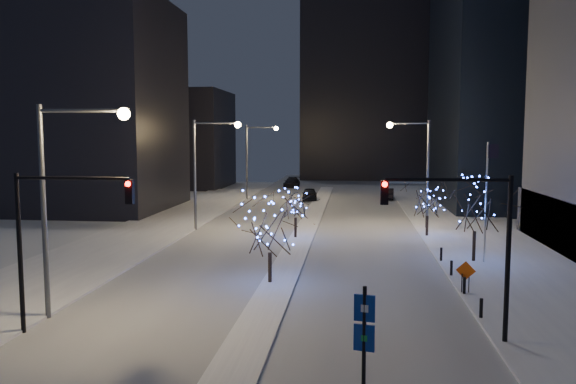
# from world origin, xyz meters

# --- Properties ---
(ground) EXTENTS (160.00, 160.00, 0.00)m
(ground) POSITION_xyz_m (0.00, 0.00, 0.00)
(ground) COLOR white
(ground) RESTS_ON ground
(road) EXTENTS (20.00, 130.00, 0.02)m
(road) POSITION_xyz_m (0.00, 35.00, 0.01)
(road) COLOR silver
(road) RESTS_ON ground
(median) EXTENTS (2.00, 80.00, 0.15)m
(median) POSITION_xyz_m (0.00, 30.00, 0.07)
(median) COLOR white
(median) RESTS_ON ground
(east_sidewalk) EXTENTS (10.00, 90.00, 0.15)m
(east_sidewalk) POSITION_xyz_m (15.00, 20.00, 0.07)
(east_sidewalk) COLOR white
(east_sidewalk) RESTS_ON ground
(west_sidewalk) EXTENTS (8.00, 90.00, 0.15)m
(west_sidewalk) POSITION_xyz_m (-14.00, 20.00, 0.07)
(west_sidewalk) COLOR white
(west_sidewalk) RESTS_ON ground
(filler_west_near) EXTENTS (22.00, 18.00, 24.00)m
(filler_west_near) POSITION_xyz_m (-28.00, 40.00, 12.00)
(filler_west_near) COLOR black
(filler_west_near) RESTS_ON ground
(filler_west_far) EXTENTS (18.00, 16.00, 16.00)m
(filler_west_far) POSITION_xyz_m (-26.00, 70.00, 8.00)
(filler_west_far) COLOR black
(filler_west_far) RESTS_ON ground
(horizon_block) EXTENTS (24.00, 14.00, 42.00)m
(horizon_block) POSITION_xyz_m (6.00, 92.00, 21.00)
(horizon_block) COLOR black
(horizon_block) RESTS_ON ground
(street_lamp_w_near) EXTENTS (4.40, 0.56, 10.00)m
(street_lamp_w_near) POSITION_xyz_m (-8.94, 2.00, 6.50)
(street_lamp_w_near) COLOR #595E66
(street_lamp_w_near) RESTS_ON ground
(street_lamp_w_mid) EXTENTS (4.40, 0.56, 10.00)m
(street_lamp_w_mid) POSITION_xyz_m (-8.94, 27.00, 6.50)
(street_lamp_w_mid) COLOR #595E66
(street_lamp_w_mid) RESTS_ON ground
(street_lamp_w_far) EXTENTS (4.40, 0.56, 10.00)m
(street_lamp_w_far) POSITION_xyz_m (-8.94, 52.00, 6.50)
(street_lamp_w_far) COLOR #595E66
(street_lamp_w_far) RESTS_ON ground
(street_lamp_east) EXTENTS (3.90, 0.56, 10.00)m
(street_lamp_east) POSITION_xyz_m (10.08, 30.00, 6.45)
(street_lamp_east) COLOR #595E66
(street_lamp_east) RESTS_ON ground
(traffic_signal_west) EXTENTS (5.26, 0.43, 7.00)m
(traffic_signal_west) POSITION_xyz_m (-8.44, -0.00, 4.76)
(traffic_signal_west) COLOR black
(traffic_signal_west) RESTS_ON ground
(traffic_signal_east) EXTENTS (5.26, 0.43, 7.00)m
(traffic_signal_east) POSITION_xyz_m (8.94, 1.00, 4.76)
(traffic_signal_east) COLOR black
(traffic_signal_east) RESTS_ON ground
(flagpoles) EXTENTS (1.35, 2.60, 8.00)m
(flagpoles) POSITION_xyz_m (13.37, 17.25, 4.80)
(flagpoles) COLOR silver
(flagpoles) RESTS_ON east_sidewalk
(bollards) EXTENTS (0.16, 12.16, 0.90)m
(bollards) POSITION_xyz_m (10.20, 10.00, 0.60)
(bollards) COLOR black
(bollards) RESTS_ON east_sidewalk
(car_near) EXTENTS (2.27, 4.95, 1.64)m
(car_near) POSITION_xyz_m (-1.50, 51.74, 0.82)
(car_near) COLOR black
(car_near) RESTS_ON ground
(car_mid) EXTENTS (1.98, 4.70, 1.51)m
(car_mid) POSITION_xyz_m (8.92, 54.35, 0.75)
(car_mid) COLOR black
(car_mid) RESTS_ON ground
(car_far) EXTENTS (2.47, 5.67, 1.62)m
(car_far) POSITION_xyz_m (-5.94, 70.65, 0.81)
(car_far) COLOR #222227
(car_far) RESTS_ON ground
(holiday_tree_median_near) EXTENTS (5.62, 5.62, 5.26)m
(holiday_tree_median_near) POSITION_xyz_m (-0.50, 9.21, 3.47)
(holiday_tree_median_near) COLOR black
(holiday_tree_median_near) RESTS_ON median
(holiday_tree_median_far) EXTENTS (4.08, 4.08, 4.33)m
(holiday_tree_median_far) POSITION_xyz_m (-0.50, 23.73, 3.01)
(holiday_tree_median_far) COLOR black
(holiday_tree_median_far) RESTS_ON median
(holiday_tree_plaza_near) EXTENTS (5.01, 5.01, 5.63)m
(holiday_tree_plaza_near) POSITION_xyz_m (12.39, 16.27, 3.80)
(holiday_tree_plaza_near) COLOR black
(holiday_tree_plaza_near) RESTS_ON east_sidewalk
(holiday_tree_plaza_far) EXTENTS (4.66, 4.66, 4.75)m
(holiday_tree_plaza_far) POSITION_xyz_m (10.50, 25.81, 3.22)
(holiday_tree_plaza_far) COLOR black
(holiday_tree_plaza_far) RESTS_ON east_sidewalk
(wayfinding_sign) EXTENTS (0.68, 0.23, 3.81)m
(wayfinding_sign) POSITION_xyz_m (4.62, -4.66, 2.34)
(wayfinding_sign) COLOR black
(wayfinding_sign) RESTS_ON ground
(construction_sign) EXTENTS (1.01, 0.33, 1.72)m
(construction_sign) POSITION_xyz_m (10.30, 8.25, 1.19)
(construction_sign) COLOR black
(construction_sign) RESTS_ON east_sidewalk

